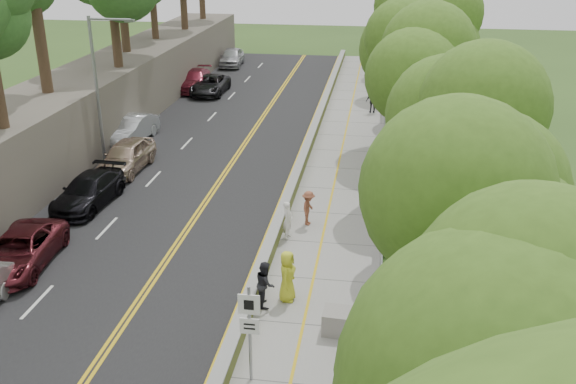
{
  "coord_description": "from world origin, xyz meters",
  "views": [
    {
      "loc": [
        4.32,
        -17.77,
        12.18
      ],
      "look_at": [
        0.5,
        8.0,
        1.4
      ],
      "focal_mm": 40.0,
      "sensor_mm": 36.0,
      "label": 1
    }
  ],
  "objects_px": {
    "construction_barrel": "(377,156)",
    "painter_0": "(287,276)",
    "streetlight": "(100,81)",
    "car_2": "(20,250)",
    "signpost": "(250,324)",
    "person_far": "(373,101)",
    "concrete_block": "(341,322)"
  },
  "relations": [
    {
      "from": "signpost",
      "to": "car_2",
      "type": "xyz_separation_m",
      "value": [
        -10.11,
        5.34,
        -1.23
      ]
    },
    {
      "from": "car_2",
      "to": "concrete_block",
      "type": "bearing_deg",
      "value": -17.02
    },
    {
      "from": "car_2",
      "to": "painter_0",
      "type": "relative_size",
      "value": 2.64
    },
    {
      "from": "concrete_block",
      "to": "painter_0",
      "type": "distance_m",
      "value": 2.68
    },
    {
      "from": "painter_0",
      "to": "person_far",
      "type": "distance_m",
      "value": 25.28
    },
    {
      "from": "painter_0",
      "to": "concrete_block",
      "type": "bearing_deg",
      "value": -125.35
    },
    {
      "from": "streetlight",
      "to": "painter_0",
      "type": "relative_size",
      "value": 4.27
    },
    {
      "from": "signpost",
      "to": "concrete_block",
      "type": "relative_size",
      "value": 2.67
    },
    {
      "from": "streetlight",
      "to": "signpost",
      "type": "xyz_separation_m",
      "value": [
        11.51,
        -17.02,
        -2.68
      ]
    },
    {
      "from": "concrete_block",
      "to": "car_2",
      "type": "relative_size",
      "value": 0.23
    },
    {
      "from": "construction_barrel",
      "to": "painter_0",
      "type": "height_order",
      "value": "painter_0"
    },
    {
      "from": "signpost",
      "to": "painter_0",
      "type": "relative_size",
      "value": 1.66
    },
    {
      "from": "streetlight",
      "to": "painter_0",
      "type": "bearing_deg",
      "value": -46.52
    },
    {
      "from": "construction_barrel",
      "to": "concrete_block",
      "type": "relative_size",
      "value": 0.79
    },
    {
      "from": "construction_barrel",
      "to": "person_far",
      "type": "height_order",
      "value": "person_far"
    },
    {
      "from": "construction_barrel",
      "to": "car_2",
      "type": "relative_size",
      "value": 0.18
    },
    {
      "from": "streetlight",
      "to": "concrete_block",
      "type": "relative_size",
      "value": 6.9
    },
    {
      "from": "concrete_block",
      "to": "car_2",
      "type": "height_order",
      "value": "car_2"
    },
    {
      "from": "streetlight",
      "to": "construction_barrel",
      "type": "xyz_separation_m",
      "value": [
        14.76,
        2.0,
        -4.13
      ]
    },
    {
      "from": "construction_barrel",
      "to": "painter_0",
      "type": "distance_m",
      "value": 14.84
    },
    {
      "from": "car_2",
      "to": "person_far",
      "type": "bearing_deg",
      "value": 56.77
    },
    {
      "from": "construction_barrel",
      "to": "person_far",
      "type": "bearing_deg",
      "value": 92.84
    },
    {
      "from": "construction_barrel",
      "to": "person_far",
      "type": "xyz_separation_m",
      "value": [
        -0.53,
        10.61,
        0.39
      ]
    },
    {
      "from": "signpost",
      "to": "person_far",
      "type": "xyz_separation_m",
      "value": [
        2.72,
        29.63,
        -1.07
      ]
    },
    {
      "from": "signpost",
      "to": "person_far",
      "type": "relative_size",
      "value": 1.83
    },
    {
      "from": "car_2",
      "to": "painter_0",
      "type": "height_order",
      "value": "painter_0"
    },
    {
      "from": "construction_barrel",
      "to": "concrete_block",
      "type": "bearing_deg",
      "value": -92.99
    },
    {
      "from": "concrete_block",
      "to": "car_2",
      "type": "xyz_separation_m",
      "value": [
        -12.51,
        2.58,
        0.29
      ]
    },
    {
      "from": "streetlight",
      "to": "concrete_block",
      "type": "distance_m",
      "value": 20.36
    },
    {
      "from": "car_2",
      "to": "person_far",
      "type": "distance_m",
      "value": 27.47
    },
    {
      "from": "concrete_block",
      "to": "car_2",
      "type": "bearing_deg",
      "value": 168.36
    },
    {
      "from": "painter_0",
      "to": "person_far",
      "type": "relative_size",
      "value": 1.11
    }
  ]
}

